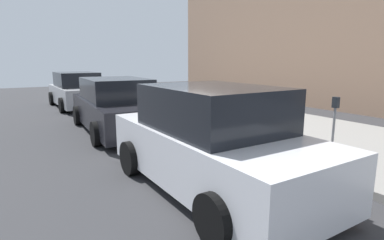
{
  "coord_description": "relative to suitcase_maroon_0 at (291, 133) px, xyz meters",
  "views": [
    {
      "loc": [
        -8.12,
        4.69,
        2.12
      ],
      "look_at": [
        -1.27,
        0.5,
        0.56
      ],
      "focal_mm": 28.58,
      "sensor_mm": 36.0,
      "label": 1
    }
  ],
  "objects": [
    {
      "name": "parking_meter",
      "position": [
        -0.88,
        -0.23,
        0.45
      ],
      "size": [
        0.12,
        0.09,
        1.27
      ],
      "color": "slate",
      "rests_on": "sidewalk_curb"
    },
    {
      "name": "parked_car_white_0",
      "position": [
        -0.57,
        2.59,
        0.29
      ],
      "size": [
        4.33,
        2.11,
        1.72
      ],
      "color": "silver",
      "rests_on": "ground_plane"
    },
    {
      "name": "suitcase_black_5",
      "position": [
        2.44,
        -0.0,
        -0.0
      ],
      "size": [
        0.46,
        0.24,
        1.05
      ],
      "color": "black",
      "rests_on": "sidewalk_curb"
    },
    {
      "name": "suitcase_silver_3",
      "position": [
        1.42,
        -0.06,
        -0.04
      ],
      "size": [
        0.37,
        0.21,
        0.95
      ],
      "color": "#9EA0A8",
      "rests_on": "sidewalk_curb"
    },
    {
      "name": "parked_car_charcoal_1",
      "position": [
        4.5,
        2.59,
        0.24
      ],
      "size": [
        4.88,
        2.23,
        1.61
      ],
      "color": "black",
      "rests_on": "ground_plane"
    },
    {
      "name": "suitcase_teal_2",
      "position": [
        0.99,
        0.1,
        -0.07
      ],
      "size": [
        0.37,
        0.25,
        0.66
      ],
      "color": "#0F606B",
      "rests_on": "sidewalk_curb"
    },
    {
      "name": "suitcase_olive_6",
      "position": [
        2.92,
        0.09,
        -0.02
      ],
      "size": [
        0.38,
        0.24,
        0.77
      ],
      "color": "#59601E",
      "rests_on": "sidewalk_curb"
    },
    {
      "name": "sidewalk_curb",
      "position": [
        3.56,
        -1.77,
        -0.44
      ],
      "size": [
        18.0,
        5.0,
        0.14
      ],
      "primitive_type": "cube",
      "color": "gray",
      "rests_on": "ground_plane"
    },
    {
      "name": "parked_car_silver_2",
      "position": [
        10.26,
        2.59,
        0.24
      ],
      "size": [
        4.43,
        2.1,
        1.61
      ],
      "color": "#B2B5BA",
      "rests_on": "ground_plane"
    },
    {
      "name": "fire_hydrant",
      "position": [
        3.57,
        0.02,
        0.03
      ],
      "size": [
        0.39,
        0.21,
        0.77
      ],
      "color": "red",
      "rests_on": "sidewalk_curb"
    },
    {
      "name": "bollard_post",
      "position": [
        4.18,
        0.17,
        -0.02
      ],
      "size": [
        0.13,
        0.13,
        0.72
      ],
      "primitive_type": "cylinder",
      "color": "#333338",
      "rests_on": "sidewalk_curb"
    },
    {
      "name": "suitcase_maroon_0",
      "position": [
        0.0,
        0.0,
        0.0
      ],
      "size": [
        0.4,
        0.26,
        0.8
      ],
      "color": "maroon",
      "rests_on": "sidewalk_curb"
    },
    {
      "name": "ground_plane",
      "position": [
        3.56,
        0.73,
        -0.51
      ],
      "size": [
        40.0,
        40.0,
        0.0
      ],
      "primitive_type": "plane",
      "color": "#333335"
    },
    {
      "name": "suitcase_red_1",
      "position": [
        0.51,
        -0.06,
        -0.09
      ],
      "size": [
        0.5,
        0.25,
        0.76
      ],
      "color": "red",
      "rests_on": "sidewalk_curb"
    },
    {
      "name": "suitcase_navy_4",
      "position": [
        1.91,
        -0.05,
        -0.11
      ],
      "size": [
        0.49,
        0.28,
        0.59
      ],
      "color": "navy",
      "rests_on": "sidewalk_curb"
    }
  ]
}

